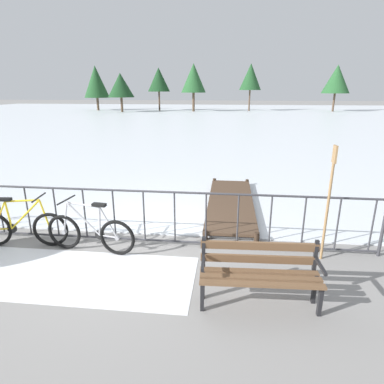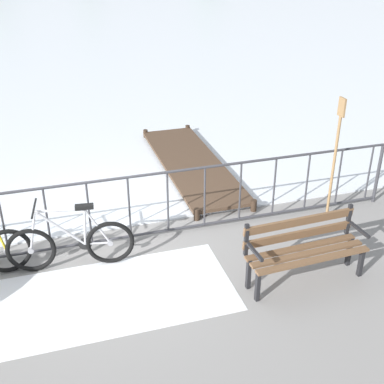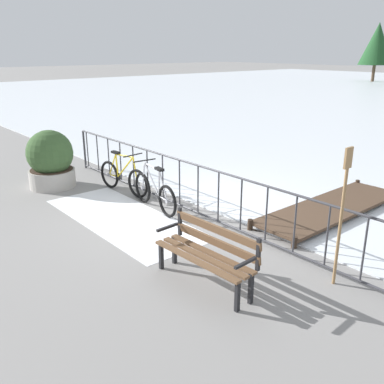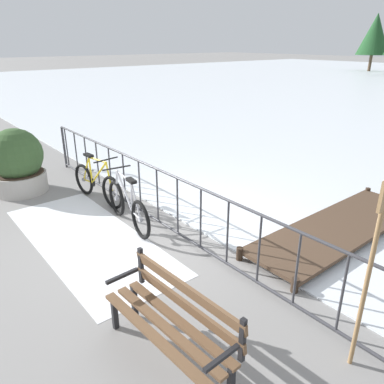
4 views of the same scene
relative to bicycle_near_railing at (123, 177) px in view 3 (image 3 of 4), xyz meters
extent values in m
plane|color=gray|center=(1.95, 0.34, -0.37)|extent=(160.00, 160.00, 0.00)
cube|color=white|center=(1.36, -0.86, -0.36)|extent=(3.88, 1.52, 0.01)
cylinder|color=#38383D|center=(1.95, 0.34, 0.68)|extent=(9.00, 0.04, 0.04)
cylinder|color=#38383D|center=(1.95, 0.34, -0.29)|extent=(9.00, 0.04, 0.04)
cylinder|color=#38383D|center=(-2.55, 0.34, 0.16)|extent=(0.06, 0.06, 1.05)
cylinder|color=#38383D|center=(-2.37, 0.34, 0.20)|extent=(0.03, 0.03, 0.97)
cylinder|color=#38383D|center=(-1.79, 0.34, 0.20)|extent=(0.03, 0.03, 0.97)
cylinder|color=#38383D|center=(-1.21, 0.34, 0.20)|extent=(0.03, 0.03, 0.97)
cylinder|color=#38383D|center=(-0.64, 0.34, 0.20)|extent=(0.03, 0.03, 0.97)
cylinder|color=#38383D|center=(-0.06, 0.34, 0.20)|extent=(0.03, 0.03, 0.97)
cylinder|color=#38383D|center=(0.51, 0.34, 0.20)|extent=(0.03, 0.03, 0.97)
cylinder|color=#38383D|center=(1.09, 0.34, 0.20)|extent=(0.03, 0.03, 0.97)
cylinder|color=#38383D|center=(1.67, 0.34, 0.20)|extent=(0.03, 0.03, 0.97)
cylinder|color=#38383D|center=(2.24, 0.34, 0.20)|extent=(0.03, 0.03, 0.97)
cylinder|color=#38383D|center=(2.82, 0.34, 0.20)|extent=(0.03, 0.03, 0.97)
cylinder|color=#38383D|center=(3.39, 0.34, 0.20)|extent=(0.03, 0.03, 0.97)
cylinder|color=#38383D|center=(3.97, 0.34, 0.20)|extent=(0.03, 0.03, 0.97)
cylinder|color=#38383D|center=(4.55, 0.34, 0.20)|extent=(0.03, 0.03, 0.97)
cylinder|color=#38383D|center=(5.12, 0.34, 0.20)|extent=(0.03, 0.03, 0.97)
cylinder|color=#38383D|center=(5.70, 0.34, 0.20)|extent=(0.03, 0.03, 0.97)
torus|color=black|center=(-0.52, -0.06, -0.04)|extent=(0.66, 0.13, 0.66)
cylinder|color=gray|center=(-0.52, -0.06, -0.04)|extent=(0.09, 0.07, 0.08)
torus|color=black|center=(0.53, 0.06, -0.04)|extent=(0.66, 0.13, 0.66)
cylinder|color=gray|center=(0.53, 0.06, -0.04)|extent=(0.09, 0.07, 0.08)
cylinder|color=yellow|center=(-0.21, -0.02, 0.25)|extent=(0.08, 0.04, 0.53)
cylinder|color=yellow|center=(0.11, 0.01, 0.26)|extent=(0.61, 0.10, 0.59)
cylinder|color=yellow|center=(0.09, 0.01, 0.53)|extent=(0.63, 0.10, 0.07)
cylinder|color=yellow|center=(-0.35, -0.04, -0.03)|extent=(0.34, 0.06, 0.05)
cylinder|color=yellow|center=(-0.37, -0.04, 0.24)|extent=(0.32, 0.06, 0.56)
cylinder|color=yellow|center=(0.46, 0.05, 0.25)|extent=(0.16, 0.05, 0.59)
cube|color=black|center=(-0.23, -0.02, 0.55)|extent=(0.25, 0.13, 0.05)
cylinder|color=black|center=(0.40, 0.04, 0.59)|extent=(0.08, 0.52, 0.03)
cylinder|color=black|center=(-0.18, -0.02, -0.02)|extent=(0.18, 0.04, 0.18)
torus|color=black|center=(1.87, -0.14, -0.04)|extent=(0.66, 0.14, 0.66)
cylinder|color=gray|center=(1.87, -0.14, -0.04)|extent=(0.09, 0.07, 0.08)
torus|color=black|center=(0.83, -0.02, -0.04)|extent=(0.66, 0.14, 0.66)
cylinder|color=gray|center=(0.83, -0.02, -0.04)|extent=(0.09, 0.07, 0.08)
cylinder|color=#B2B2B7|center=(1.56, -0.10, 0.25)|extent=(0.08, 0.05, 0.53)
cylinder|color=#B2B2B7|center=(1.25, -0.07, 0.26)|extent=(0.61, 0.11, 0.59)
cylinder|color=#B2B2B7|center=(1.27, -0.07, 0.53)|extent=(0.63, 0.11, 0.07)
cylinder|color=#B2B2B7|center=(1.71, -0.12, -0.03)|extent=(0.34, 0.07, 0.05)
cylinder|color=#B2B2B7|center=(1.73, -0.12, 0.24)|extent=(0.32, 0.07, 0.56)
cylinder|color=#B2B2B7|center=(0.89, -0.02, 0.25)|extent=(0.16, 0.05, 0.59)
cube|color=black|center=(1.58, -0.11, 0.55)|extent=(0.25, 0.13, 0.05)
cylinder|color=black|center=(0.96, -0.03, 0.59)|extent=(0.09, 0.52, 0.03)
cylinder|color=black|center=(1.54, -0.10, -0.02)|extent=(0.18, 0.04, 0.18)
cube|color=brown|center=(4.23, -1.16, 0.07)|extent=(1.60, 0.17, 0.04)
cube|color=brown|center=(4.23, -1.32, 0.07)|extent=(1.60, 0.17, 0.04)
cube|color=brown|center=(4.24, -1.47, 0.07)|extent=(1.60, 0.17, 0.04)
cube|color=brown|center=(4.22, -1.07, 0.21)|extent=(1.60, 0.12, 0.12)
cube|color=brown|center=(4.22, -1.07, 0.41)|extent=(1.60, 0.12, 0.12)
cube|color=black|center=(5.00, -1.42, -0.15)|extent=(0.05, 0.06, 0.44)
cube|color=black|center=(4.99, -1.15, -0.15)|extent=(0.05, 0.06, 0.44)
cube|color=black|center=(4.98, -1.03, 0.30)|extent=(0.05, 0.05, 0.45)
cube|color=black|center=(4.99, -1.28, 0.27)|extent=(0.06, 0.40, 0.04)
cube|color=black|center=(3.48, -1.48, -0.15)|extent=(0.05, 0.06, 0.44)
cube|color=black|center=(3.47, -1.22, -0.15)|extent=(0.05, 0.06, 0.44)
cube|color=black|center=(3.46, -1.10, 0.30)|extent=(0.05, 0.05, 0.45)
cube|color=black|center=(3.47, -1.35, 0.27)|extent=(0.06, 0.40, 0.04)
cylinder|color=#ADA8A0|center=(-1.51, -1.06, -0.16)|extent=(1.08, 1.08, 0.42)
cylinder|color=#38281E|center=(-1.51, -1.06, 0.07)|extent=(1.00, 1.00, 0.02)
sphere|color=#38562D|center=(-1.51, -1.06, 0.46)|extent=(1.09, 1.09, 1.09)
cylinder|color=#937047|center=(5.42, 0.12, 0.48)|extent=(0.04, 0.04, 1.70)
cube|color=#937047|center=(5.42, 0.12, 1.47)|extent=(0.03, 0.16, 0.28)
cube|color=#4C3828|center=(3.86, 2.54, -0.25)|extent=(1.10, 3.81, 0.06)
cylinder|color=#35271C|center=(3.36, 0.64, -0.27)|extent=(0.10, 0.10, 0.20)
cylinder|color=#35271C|center=(4.35, 0.64, -0.27)|extent=(0.10, 0.10, 0.20)
cylinder|color=#35271C|center=(3.36, 4.44, -0.27)|extent=(0.10, 0.10, 0.20)
cylinder|color=brown|center=(-14.08, 38.61, 1.04)|extent=(0.31, 0.31, 2.81)
cone|color=#1E4723|center=(-14.08, 38.61, 3.36)|extent=(3.31, 3.31, 4.07)
camera|label=1|loc=(3.76, -5.12, 2.45)|focal=30.28mm
camera|label=2|loc=(1.25, -5.96, 3.69)|focal=46.60mm
camera|label=3|loc=(8.15, -4.85, 2.79)|focal=39.60mm
camera|label=4|loc=(6.61, -2.91, 2.66)|focal=34.74mm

